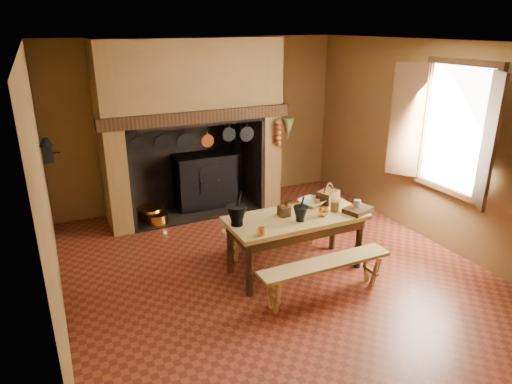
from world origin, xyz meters
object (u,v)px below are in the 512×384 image
iron_range (205,180)px  work_table (296,225)px  mixing_bowl (312,203)px  coffee_grinder (284,210)px  bench_front (325,270)px  wicker_basket (328,196)px

iron_range → work_table: bearing=-83.4°
iron_range → mixing_bowl: bearing=-74.4°
iron_range → mixing_bowl: (0.66, -2.35, 0.31)m
iron_range → coffee_grinder: (0.16, -2.50, 0.34)m
iron_range → bench_front: (0.30, -3.25, -0.14)m
work_table → mixing_bowl: 0.45m
work_table → bench_front: bearing=-90.0°
bench_front → coffee_grinder: bearing=100.1°
work_table → coffee_grinder: (-0.13, 0.07, 0.19)m
bench_front → coffee_grinder: (-0.13, 0.75, 0.49)m
iron_range → wicker_basket: size_ratio=4.70×
bench_front → wicker_basket: (0.62, 0.92, 0.50)m
work_table → wicker_basket: bearing=20.5°
coffee_grinder → wicker_basket: size_ratio=0.59×
coffee_grinder → iron_range: bearing=92.4°
iron_range → bench_front: size_ratio=0.98×
iron_range → mixing_bowl: iron_range is taller
iron_range → coffee_grinder: bearing=-86.2°
coffee_grinder → wicker_basket: wicker_basket is taller
mixing_bowl → bench_front: bearing=-111.6°
iron_range → coffee_grinder: iron_range is taller
iron_range → bench_front: bearing=-84.8°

